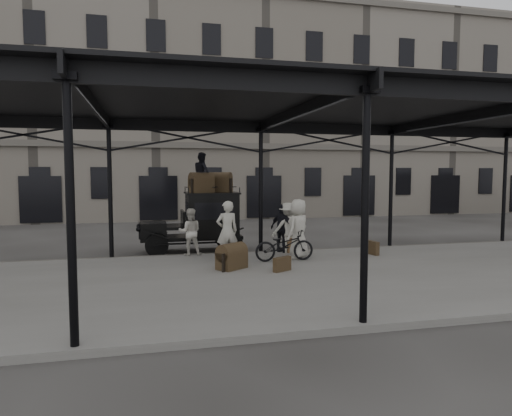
{
  "coord_description": "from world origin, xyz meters",
  "views": [
    {
      "loc": [
        -3.83,
        -13.34,
        2.91
      ],
      "look_at": [
        -0.27,
        1.6,
        1.7
      ],
      "focal_mm": 32.0,
      "sensor_mm": 36.0,
      "label": 1
    }
  ],
  "objects_px": {
    "bicycle": "(284,245)",
    "porter_official": "(282,228)",
    "taxi": "(203,219)",
    "porter_left": "(227,231)",
    "steamer_trunk_roof_near": "(201,184)",
    "steamer_trunk_platform": "(232,258)"
  },
  "relations": [
    {
      "from": "bicycle",
      "to": "porter_official",
      "type": "bearing_deg",
      "value": -14.82
    },
    {
      "from": "taxi",
      "to": "bicycle",
      "type": "relative_size",
      "value": 1.96
    },
    {
      "from": "taxi",
      "to": "porter_left",
      "type": "bearing_deg",
      "value": -81.16
    },
    {
      "from": "taxi",
      "to": "steamer_trunk_roof_near",
      "type": "height_order",
      "value": "steamer_trunk_roof_near"
    },
    {
      "from": "porter_official",
      "to": "steamer_trunk_platform",
      "type": "height_order",
      "value": "porter_official"
    },
    {
      "from": "steamer_trunk_roof_near",
      "to": "steamer_trunk_platform",
      "type": "relative_size",
      "value": 0.98
    },
    {
      "from": "steamer_trunk_platform",
      "to": "bicycle",
      "type": "bearing_deg",
      "value": -13.44
    },
    {
      "from": "porter_left",
      "to": "porter_official",
      "type": "distance_m",
      "value": 2.39
    },
    {
      "from": "taxi",
      "to": "bicycle",
      "type": "distance_m",
      "value": 3.81
    },
    {
      "from": "steamer_trunk_platform",
      "to": "taxi",
      "type": "bearing_deg",
      "value": 58.95
    },
    {
      "from": "porter_official",
      "to": "bicycle",
      "type": "relative_size",
      "value": 0.89
    },
    {
      "from": "porter_official",
      "to": "bicycle",
      "type": "distance_m",
      "value": 1.58
    },
    {
      "from": "porter_left",
      "to": "steamer_trunk_platform",
      "type": "height_order",
      "value": "porter_left"
    },
    {
      "from": "taxi",
      "to": "porter_left",
      "type": "height_order",
      "value": "taxi"
    },
    {
      "from": "steamer_trunk_roof_near",
      "to": "taxi",
      "type": "bearing_deg",
      "value": 51.4
    },
    {
      "from": "taxi",
      "to": "steamer_trunk_platform",
      "type": "distance_m",
      "value": 3.93
    },
    {
      "from": "porter_official",
      "to": "porter_left",
      "type": "bearing_deg",
      "value": 82.52
    },
    {
      "from": "porter_left",
      "to": "bicycle",
      "type": "xyz_separation_m",
      "value": [
        1.74,
        -0.38,
        -0.45
      ]
    },
    {
      "from": "porter_left",
      "to": "steamer_trunk_platform",
      "type": "bearing_deg",
      "value": 79.44
    },
    {
      "from": "steamer_trunk_roof_near",
      "to": "porter_left",
      "type": "bearing_deg",
      "value": -98.99
    },
    {
      "from": "bicycle",
      "to": "steamer_trunk_platform",
      "type": "distance_m",
      "value": 1.97
    },
    {
      "from": "bicycle",
      "to": "steamer_trunk_roof_near",
      "type": "distance_m",
      "value": 4.06
    }
  ]
}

